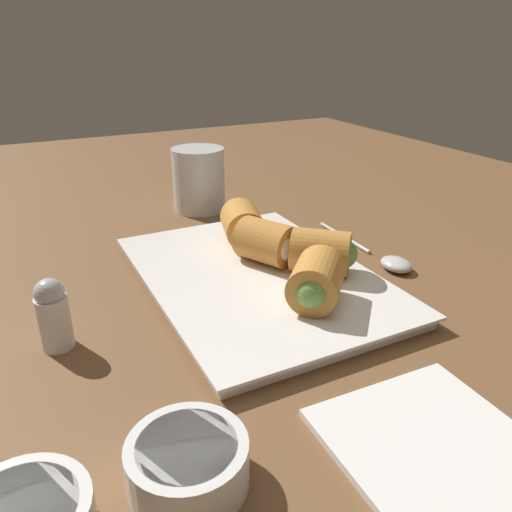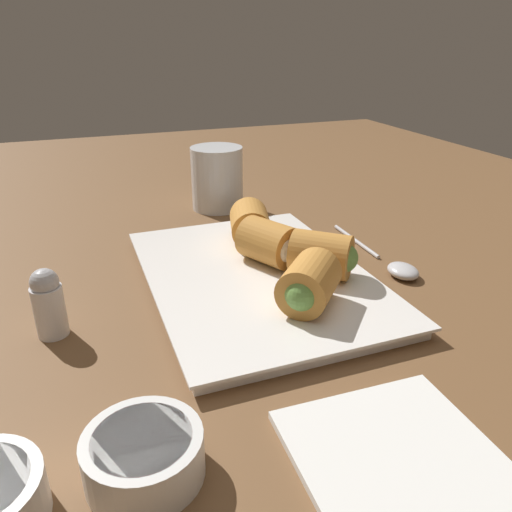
{
  "view_description": "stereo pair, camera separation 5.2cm",
  "coord_description": "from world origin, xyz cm",
  "px_view_note": "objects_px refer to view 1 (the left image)",
  "views": [
    {
      "loc": [
        -47.09,
        24.89,
        27.3
      ],
      "look_at": [
        -3.78,
        2.95,
        5.42
      ],
      "focal_mm": 35.0,
      "sensor_mm": 36.0,
      "label": 1
    },
    {
      "loc": [
        -49.19,
        20.13,
        27.3
      ],
      "look_at": [
        -3.78,
        2.95,
        5.42
      ],
      "focal_mm": 35.0,
      "sensor_mm": 36.0,
      "label": 2
    }
  ],
  "objects_px": {
    "serving_plate": "(256,278)",
    "salt_shaker": "(53,314)",
    "drinking_glass": "(199,180)",
    "dipping_bowl_near": "(188,462)",
    "spoon": "(389,260)",
    "napkin": "(446,458)"
  },
  "relations": [
    {
      "from": "napkin",
      "to": "salt_shaker",
      "type": "relative_size",
      "value": 2.37
    },
    {
      "from": "dipping_bowl_near",
      "to": "spoon",
      "type": "xyz_separation_m",
      "value": [
        0.19,
        -0.32,
        -0.01
      ]
    },
    {
      "from": "spoon",
      "to": "drinking_glass",
      "type": "relative_size",
      "value": 1.91
    },
    {
      "from": "serving_plate",
      "to": "salt_shaker",
      "type": "height_order",
      "value": "salt_shaker"
    },
    {
      "from": "drinking_glass",
      "to": "dipping_bowl_near",
      "type": "bearing_deg",
      "value": 158.25
    },
    {
      "from": "serving_plate",
      "to": "drinking_glass",
      "type": "xyz_separation_m",
      "value": [
        0.27,
        -0.04,
        0.04
      ]
    },
    {
      "from": "drinking_glass",
      "to": "napkin",
      "type": "bearing_deg",
      "value": 175.83
    },
    {
      "from": "salt_shaker",
      "to": "drinking_glass",
      "type": "bearing_deg",
      "value": -39.93
    },
    {
      "from": "spoon",
      "to": "drinking_glass",
      "type": "distance_m",
      "value": 0.32
    },
    {
      "from": "dipping_bowl_near",
      "to": "spoon",
      "type": "bearing_deg",
      "value": -59.26
    },
    {
      "from": "napkin",
      "to": "drinking_glass",
      "type": "bearing_deg",
      "value": -4.17
    },
    {
      "from": "serving_plate",
      "to": "salt_shaker",
      "type": "bearing_deg",
      "value": 97.26
    },
    {
      "from": "salt_shaker",
      "to": "serving_plate",
      "type": "bearing_deg",
      "value": -82.74
    },
    {
      "from": "serving_plate",
      "to": "spoon",
      "type": "height_order",
      "value": "same"
    },
    {
      "from": "serving_plate",
      "to": "drinking_glass",
      "type": "height_order",
      "value": "drinking_glass"
    },
    {
      "from": "drinking_glass",
      "to": "salt_shaker",
      "type": "xyz_separation_m",
      "value": [
        -0.29,
        0.24,
        -0.01
      ]
    },
    {
      "from": "napkin",
      "to": "drinking_glass",
      "type": "xyz_separation_m",
      "value": [
        0.54,
        -0.04,
        0.04
      ]
    },
    {
      "from": "drinking_glass",
      "to": "spoon",
      "type": "bearing_deg",
      "value": -156.81
    },
    {
      "from": "dipping_bowl_near",
      "to": "salt_shaker",
      "type": "bearing_deg",
      "value": 15.52
    },
    {
      "from": "spoon",
      "to": "drinking_glass",
      "type": "height_order",
      "value": "drinking_glass"
    },
    {
      "from": "spoon",
      "to": "salt_shaker",
      "type": "bearing_deg",
      "value": 89.95
    },
    {
      "from": "dipping_bowl_near",
      "to": "spoon",
      "type": "relative_size",
      "value": 0.41
    }
  ]
}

